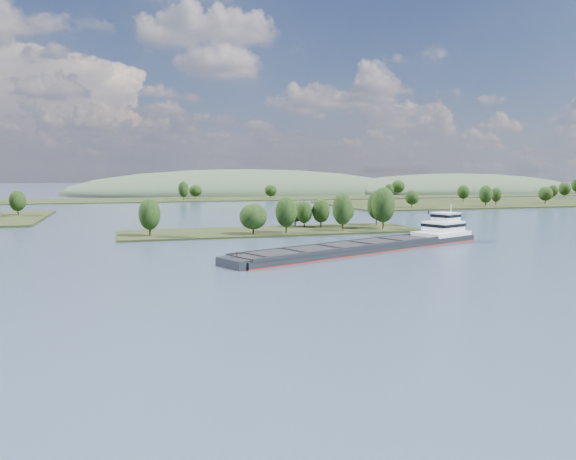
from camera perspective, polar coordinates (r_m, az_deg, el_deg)
name	(u,v)px	position (r m, az deg, el deg)	size (l,w,h in m)	color
ground	(338,259)	(131.65, 5.13, -2.92)	(1800.00, 1800.00, 0.00)	#394C62
tree_island	(296,220)	(188.93, 0.78, 1.07)	(100.00, 30.14, 15.57)	black
right_bank	(567,201)	(411.35, 26.49, 2.69)	(320.00, 90.00, 14.27)	black
back_shoreline	(207,198)	(405.44, -8.19, 3.19)	(900.00, 60.00, 14.79)	black
hill_east	(456,192)	(563.03, 16.72, 3.70)	(260.00, 140.00, 36.00)	#344630
hill_west	(246,193)	(512.78, -4.33, 3.73)	(320.00, 160.00, 44.00)	#344630
cargo_barge	(380,243)	(149.54, 9.35, -1.35)	(80.82, 41.03, 11.28)	black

